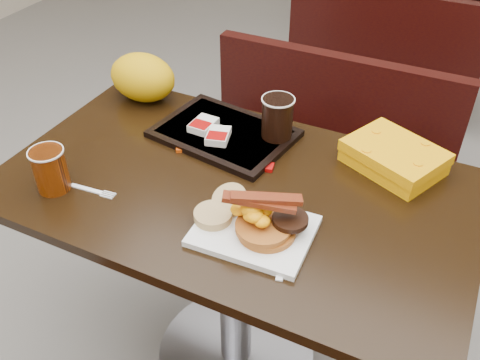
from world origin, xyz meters
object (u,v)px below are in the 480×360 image
at_px(platter, 254,231).
at_px(hashbrown_sleeve_left, 203,125).
at_px(table_near, 236,283).
at_px(knife, 285,250).
at_px(tray, 224,133).
at_px(fork, 87,189).
at_px(hashbrown_sleeve_right, 218,136).
at_px(paper_bag, 143,77).
at_px(pancake_stack, 267,228).
at_px(coffee_cup_near, 50,170).
at_px(clamshell, 394,157).
at_px(coffee_cup_far, 277,118).
at_px(bench_far_s, 388,46).
at_px(bench_near_n, 315,162).
at_px(table_far, 415,3).

distance_m(platter, hashbrown_sleeve_left, 0.44).
bearing_deg(table_near, knife, -37.87).
relative_size(knife, tray, 0.49).
bearing_deg(hashbrown_sleeve_left, knife, -38.13).
height_order(table_near, platter, platter).
distance_m(fork, hashbrown_sleeve_right, 0.38).
bearing_deg(paper_bag, knife, -33.15).
bearing_deg(pancake_stack, fork, -175.22).
height_order(pancake_stack, hashbrown_sleeve_left, pancake_stack).
relative_size(pancake_stack, coffee_cup_near, 1.16).
height_order(fork, clamshell, clamshell).
bearing_deg(table_near, tray, 124.08).
height_order(platter, coffee_cup_near, coffee_cup_near).
bearing_deg(pancake_stack, hashbrown_sleeve_left, 136.88).
relative_size(coffee_cup_far, paper_bag, 0.55).
relative_size(bench_far_s, hashbrown_sleeve_right, 12.43).
bearing_deg(coffee_cup_near, bench_near_n, 66.13).
bearing_deg(pancake_stack, platter, 177.90).
xyz_separation_m(bench_near_n, hashbrown_sleeve_right, (-0.12, -0.56, 0.42)).
height_order(fork, paper_bag, paper_bag).
xyz_separation_m(knife, tray, (-0.33, 0.34, 0.01)).
bearing_deg(table_near, clamshell, 36.36).
xyz_separation_m(platter, pancake_stack, (0.03, -0.00, 0.02)).
bearing_deg(paper_bag, platter, -35.66).
relative_size(hashbrown_sleeve_right, clamshell, 0.34).
distance_m(platter, tray, 0.41).
bearing_deg(bench_far_s, bench_near_n, -90.00).
relative_size(table_near, clamshell, 5.08).
bearing_deg(hashbrown_sleeve_right, clamshell, -1.94).
height_order(table_near, coffee_cup_far, coffee_cup_far).
height_order(coffee_cup_near, knife, coffee_cup_near).
bearing_deg(fork, knife, -2.34).
bearing_deg(bench_far_s, table_near, -90.00).
distance_m(knife, tray, 0.48).
distance_m(coffee_cup_far, clamshell, 0.33).
relative_size(platter, coffee_cup_near, 2.30).
bearing_deg(fork, bench_near_n, 64.82).
xyz_separation_m(hashbrown_sleeve_right, paper_bag, (-0.33, 0.13, 0.05)).
bearing_deg(table_near, hashbrown_sleeve_left, 136.93).
bearing_deg(bench_near_n, clamshell, -52.74).
distance_m(table_near, table_far, 2.60).
relative_size(bench_far_s, fork, 7.97).
bearing_deg(coffee_cup_far, fork, -129.98).
height_order(hashbrown_sleeve_left, hashbrown_sleeve_right, same).
height_order(table_near, bench_far_s, table_near).
bearing_deg(bench_near_n, table_near, -90.00).
bearing_deg(coffee_cup_far, bench_far_s, 90.58).
xyz_separation_m(bench_far_s, tray, (-0.13, -1.71, 0.40)).
bearing_deg(pancake_stack, tray, 130.12).
xyz_separation_m(table_far, coffee_cup_far, (0.02, -2.37, 0.45)).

